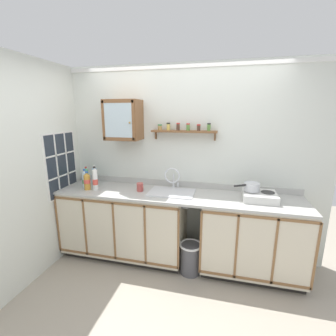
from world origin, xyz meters
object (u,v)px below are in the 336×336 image
at_px(bottle_opaque_white_1, 95,180).
at_px(bottle_water_blue_2, 95,176).
at_px(bottle_juice_amber_3, 87,181).
at_px(mug, 140,187).
at_px(hot_plate_stove, 260,196).
at_px(bottle_water_clear_0, 85,179).
at_px(saucepan, 252,187).
at_px(bottle_soda_green_4, 86,176).
at_px(sink, 172,194).
at_px(wall_cabinet, 123,120).
at_px(trash_bin, 190,258).

bearing_deg(bottle_opaque_white_1, bottle_water_blue_2, 122.19).
distance_m(bottle_juice_amber_3, mug, 0.70).
bearing_deg(hot_plate_stove, bottle_water_clear_0, -178.60).
relative_size(saucepan, bottle_opaque_white_1, 0.95).
height_order(bottle_water_clear_0, bottle_soda_green_4, bottle_water_clear_0).
distance_m(sink, bottle_opaque_white_1, 1.01).
distance_m(sink, bottle_water_clear_0, 1.19).
bearing_deg(bottle_juice_amber_3, wall_cabinet, 32.07).
bearing_deg(trash_bin, bottle_opaque_white_1, 176.32).
bearing_deg(sink, trash_bin, -37.31).
bearing_deg(saucepan, mug, -177.58).
distance_m(sink, bottle_juice_amber_3, 1.11).
height_order(mug, trash_bin, mug).
xyz_separation_m(saucepan, bottle_water_clear_0, (-2.13, -0.08, -0.04)).
xyz_separation_m(saucepan, mug, (-1.35, -0.06, -0.09)).
relative_size(sink, bottle_water_clear_0, 2.26).
xyz_separation_m(bottle_opaque_white_1, trash_bin, (1.27, -0.08, -0.88)).
distance_m(sink, bottle_soda_green_4, 1.26).
relative_size(bottle_opaque_white_1, wall_cabinet, 0.61).
bearing_deg(bottle_water_blue_2, bottle_soda_green_4, 170.37).
bearing_deg(sink, saucepan, 0.29).
xyz_separation_m(sink, saucepan, (0.95, 0.00, 0.17)).
distance_m(hot_plate_stove, saucepan, 0.14).
height_order(bottle_juice_amber_3, wall_cabinet, wall_cabinet).
height_order(bottle_water_clear_0, bottle_opaque_white_1, bottle_opaque_white_1).
distance_m(bottle_soda_green_4, wall_cabinet, 0.98).
distance_m(saucepan, wall_cabinet, 1.78).
bearing_deg(saucepan, sink, -179.71).
distance_m(sink, trash_bin, 0.81).
bearing_deg(saucepan, bottle_soda_green_4, 178.15).
bearing_deg(saucepan, hot_plate_stove, -14.13).
bearing_deg(bottle_juice_amber_3, bottle_water_blue_2, 92.88).
distance_m(saucepan, bottle_soda_green_4, 2.20).
height_order(hot_plate_stove, mug, mug).
distance_m(sink, hot_plate_stove, 1.05).
height_order(hot_plate_stove, bottle_opaque_white_1, bottle_opaque_white_1).
distance_m(bottle_opaque_white_1, wall_cabinet, 0.85).
bearing_deg(bottle_water_blue_2, bottle_juice_amber_3, -87.12).
relative_size(sink, bottle_water_blue_2, 2.04).
distance_m(bottle_water_clear_0, bottle_soda_green_4, 0.17).
xyz_separation_m(bottle_water_blue_2, bottle_soda_green_4, (-0.15, 0.02, -0.02)).
xyz_separation_m(bottle_opaque_white_1, bottle_juice_amber_3, (-0.11, -0.02, -0.02)).
bearing_deg(hot_plate_stove, bottle_juice_amber_3, -176.34).
relative_size(sink, trash_bin, 1.46).
relative_size(hot_plate_stove, bottle_soda_green_4, 1.51).
relative_size(hot_plate_stove, wall_cabinet, 0.73).
relative_size(mug, trash_bin, 0.28).
xyz_separation_m(bottle_water_clear_0, mug, (0.78, 0.02, -0.06)).
bearing_deg(saucepan, bottle_opaque_white_1, -175.76).
height_order(sink, hot_plate_stove, sink).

